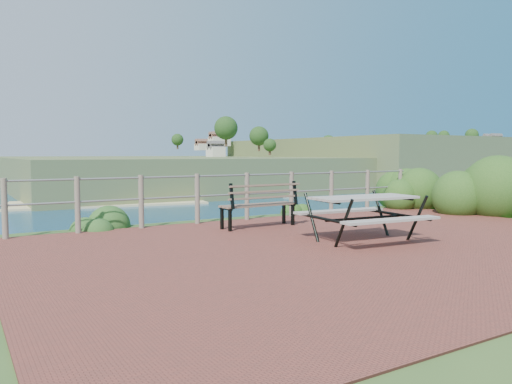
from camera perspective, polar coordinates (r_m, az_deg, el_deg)
ground at (r=7.92m, az=11.33°, el=-5.99°), size 10.00×7.00×0.12m
safety_railing at (r=10.54m, az=-1.04°, el=-0.20°), size 9.40×0.10×1.00m
distant_bay at (r=274.27m, az=9.32°, el=3.71°), size 290.00×232.36×24.00m
picnic_table at (r=8.17m, az=12.22°, el=-2.43°), size 1.76×1.47×0.72m
park_bench at (r=9.47m, az=0.27°, el=-0.70°), size 1.56×0.45×0.87m
shrub_right_front at (r=12.96m, az=23.63°, el=-2.25°), size 1.63×1.63×2.31m
shrub_right_edge at (r=13.77m, az=16.25°, el=-1.69°), size 1.26×1.26×1.79m
shrub_lip_west at (r=9.93m, az=-17.44°, el=-4.01°), size 0.83×0.83×0.59m
shrub_lip_east at (r=12.46m, az=5.41°, el=-2.15°), size 0.73×0.73×0.46m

